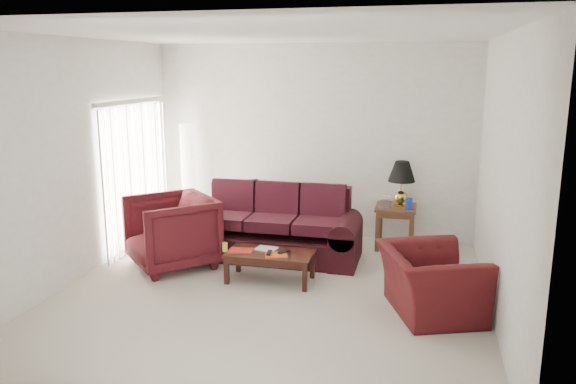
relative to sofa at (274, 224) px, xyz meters
The scene contains 19 objects.
floor 1.38m from the sofa, 76.27° to the right, with size 5.00×5.00×0.00m, color beige.
blinds 2.20m from the sofa, behind, with size 0.10×2.00×2.16m, color silver.
sofa is the anchor object (origin of this frame).
throw_pillow 1.08m from the sofa, 129.35° to the left, with size 0.39×0.11×0.39m, color black.
end_table 1.86m from the sofa, 27.28° to the left, with size 0.59×0.59×0.64m, color #4B261A, non-canonical shape.
table_lamp 1.98m from the sofa, 27.51° to the left, with size 0.40×0.40×0.66m, color gold, non-canonical shape.
clock 1.65m from the sofa, 25.04° to the left, with size 0.13×0.05×0.13m, color silver.
blue_canister 1.96m from the sofa, 20.27° to the left, with size 0.10×0.10×0.17m, color navy.
picture_frame 1.85m from the sofa, 35.78° to the left, with size 0.14×0.02×0.18m, color silver.
floor_lamp 1.97m from the sofa, 150.46° to the left, with size 0.29×0.29×1.78m, color white, non-canonical shape.
armchair_left 1.41m from the sofa, 150.84° to the right, with size 1.04×1.07×0.97m, color #430F14.
armchair_right 2.56m from the sofa, 32.89° to the right, with size 1.10×0.96×0.72m, color #440F12.
coffee_table 0.97m from the sofa, 77.79° to the right, with size 1.08×0.54×0.38m, color black, non-canonical shape.
magazine_red 0.97m from the sofa, 100.37° to the right, with size 0.29×0.22×0.02m, color #AE2311.
magazine_white 0.81m from the sofa, 81.38° to the right, with size 0.26×0.20×0.01m, color silver.
magazine_orange 1.05m from the sofa, 73.17° to the right, with size 0.27×0.20×0.02m, color #BF4116.
remote_a 1.02m from the sofa, 77.89° to the right, with size 0.05×0.18×0.02m, color black.
remote_b 0.99m from the sofa, 67.37° to the right, with size 0.05×0.17×0.02m, color black.
yellow_glass 1.06m from the sofa, 110.02° to the right, with size 0.07×0.07×0.11m, color yellow.
Camera 1 is at (1.70, -6.07, 2.64)m, focal length 35.00 mm.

